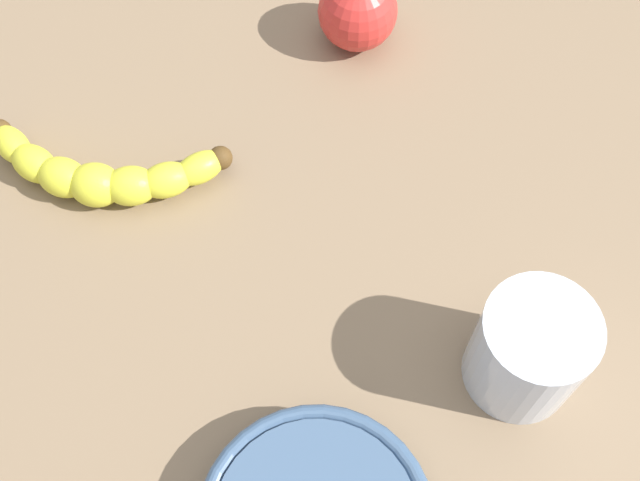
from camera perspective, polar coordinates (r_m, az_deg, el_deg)
name	(u,v)px	position (r cm, az deg, el deg)	size (l,w,h in cm)	color
wooden_tabletop	(299,260)	(67.85, -1.47, -1.40)	(120.00, 120.00, 3.00)	#81694E
banana	(100,173)	(70.69, -15.40, 4.66)	(14.89, 17.89, 3.81)	yellow
smoothie_glass	(529,351)	(60.08, 14.61, -7.61)	(8.29, 8.29, 9.12)	silver
apple_fruit	(358,11)	(77.30, 2.69, 15.98)	(7.44, 7.44, 7.44)	red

